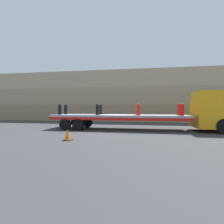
% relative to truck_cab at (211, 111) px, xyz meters
% --- Properties ---
extents(ground_plane, '(120.00, 120.00, 0.00)m').
position_rel_truck_cab_xyz_m(ground_plane, '(-6.89, 0.00, -1.48)').
color(ground_plane, '#38383A').
extents(rock_cliff, '(60.00, 3.30, 6.43)m').
position_rel_truck_cab_xyz_m(rock_cliff, '(-6.89, 8.81, 1.74)').
color(rock_cliff, gray).
rests_on(rock_cliff, ground_plane).
extents(truck_cab, '(2.33, 2.73, 2.93)m').
position_rel_truck_cab_xyz_m(truck_cab, '(0.00, 0.00, 0.00)').
color(truck_cab, orange).
rests_on(truck_cab, ground_plane).
extents(flatbed_trailer, '(10.69, 2.59, 1.18)m').
position_rel_truck_cab_xyz_m(flatbed_trailer, '(-7.48, 0.00, -0.50)').
color(flatbed_trailer, gray).
rests_on(flatbed_trailer, ground_plane).
extents(fire_hydrant_black_near_0, '(0.32, 0.53, 0.88)m').
position_rel_truck_cab_xyz_m(fire_hydrant_black_near_0, '(-11.64, -0.55, 0.13)').
color(fire_hydrant_black_near_0, black).
rests_on(fire_hydrant_black_near_0, flatbed_trailer).
extents(fire_hydrant_black_far_0, '(0.32, 0.53, 0.88)m').
position_rel_truck_cab_xyz_m(fire_hydrant_black_far_0, '(-11.64, 0.55, 0.13)').
color(fire_hydrant_black_far_0, black).
rests_on(fire_hydrant_black_far_0, flatbed_trailer).
extents(fire_hydrant_black_near_1, '(0.32, 0.53, 0.88)m').
position_rel_truck_cab_xyz_m(fire_hydrant_black_near_1, '(-8.47, -0.55, 0.13)').
color(fire_hydrant_black_near_1, black).
rests_on(fire_hydrant_black_near_1, flatbed_trailer).
extents(fire_hydrant_black_far_1, '(0.32, 0.53, 0.88)m').
position_rel_truck_cab_xyz_m(fire_hydrant_black_far_1, '(-8.47, 0.55, 0.13)').
color(fire_hydrant_black_far_1, black).
rests_on(fire_hydrant_black_far_1, flatbed_trailer).
extents(fire_hydrant_red_near_2, '(0.32, 0.53, 0.88)m').
position_rel_truck_cab_xyz_m(fire_hydrant_red_near_2, '(-5.31, -0.55, 0.13)').
color(fire_hydrant_red_near_2, red).
rests_on(fire_hydrant_red_near_2, flatbed_trailer).
extents(fire_hydrant_red_far_2, '(0.32, 0.53, 0.88)m').
position_rel_truck_cab_xyz_m(fire_hydrant_red_far_2, '(-5.31, 0.55, 0.13)').
color(fire_hydrant_red_far_2, red).
rests_on(fire_hydrant_red_far_2, flatbed_trailer).
extents(fire_hydrant_red_near_3, '(0.32, 0.53, 0.88)m').
position_rel_truck_cab_xyz_m(fire_hydrant_red_near_3, '(-2.14, -0.55, 0.13)').
color(fire_hydrant_red_near_3, red).
rests_on(fire_hydrant_red_near_3, flatbed_trailer).
extents(fire_hydrant_red_far_3, '(0.32, 0.53, 0.88)m').
position_rel_truck_cab_xyz_m(fire_hydrant_red_far_3, '(-2.14, 0.55, 0.13)').
color(fire_hydrant_red_far_3, red).
rests_on(fire_hydrant_red_far_3, flatbed_trailer).
extents(cargo_strap_rear, '(0.05, 2.69, 0.01)m').
position_rel_truck_cab_xyz_m(cargo_strap_rear, '(-5.31, 0.00, 0.58)').
color(cargo_strap_rear, yellow).
rests_on(cargo_strap_rear, fire_hydrant_red_near_2).
extents(cargo_strap_middle, '(0.05, 2.69, 0.01)m').
position_rel_truck_cab_xyz_m(cargo_strap_middle, '(-2.14, 0.00, 0.58)').
color(cargo_strap_middle, yellow).
rests_on(cargo_strap_middle, fire_hydrant_red_near_3).
extents(traffic_cone, '(0.45, 0.45, 0.59)m').
position_rel_truck_cab_xyz_m(traffic_cone, '(-8.95, -5.06, -1.19)').
color(traffic_cone, black).
rests_on(traffic_cone, ground_plane).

